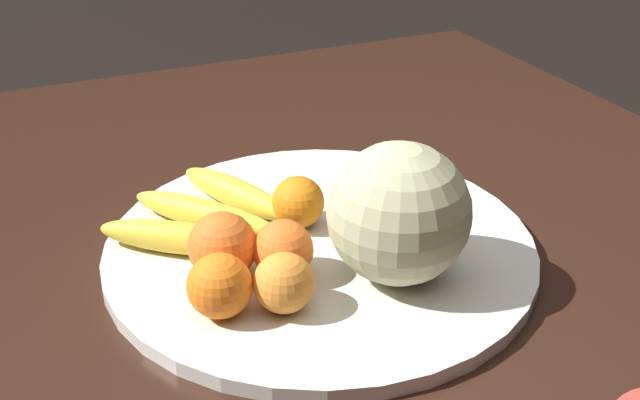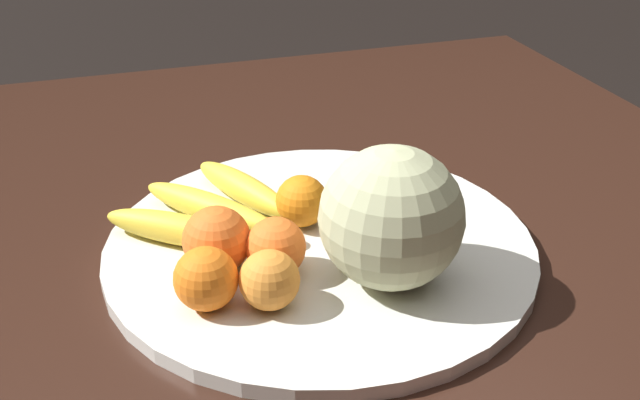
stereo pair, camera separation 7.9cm
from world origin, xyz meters
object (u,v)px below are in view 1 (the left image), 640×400
fruit_bowl (320,246)px  orange_back_left (220,286)px  melon (399,213)px  orange_back_right (222,246)px  kitchen_table (339,288)px  orange_mid_center (284,283)px  orange_front_left (298,202)px  orange_front_right (283,250)px  banana_bunch (208,215)px

fruit_bowl → orange_back_left: bearing=-59.6°
melon → orange_back_right: 0.18m
kitchen_table → orange_back_left: 0.25m
melon → orange_mid_center: (0.01, -0.12, -0.04)m
orange_front_left → orange_back_right: size_ratio=0.84×
kitchen_table → orange_mid_center: size_ratio=21.80×
orange_mid_center → kitchen_table: bearing=138.0°
orange_back_right → fruit_bowl: bearing=100.8°
orange_front_right → orange_back_right: 0.06m
orange_mid_center → orange_back_right: 0.08m
orange_front_left → orange_mid_center: size_ratio=1.01×
kitchen_table → orange_front_left: 0.14m
melon → banana_bunch: 0.23m
orange_front_left → orange_back_left: bearing=-46.5°
orange_back_left → banana_bunch: bearing=167.6°
orange_back_left → orange_back_right: orange_back_right is taller
orange_front_left → orange_front_right: (0.09, -0.05, 0.00)m
fruit_bowl → orange_front_left: 0.06m
kitchen_table → fruit_bowl: bearing=-47.6°
kitchen_table → orange_back_right: bearing=-68.9°
orange_back_left → orange_front_right: bearing=114.0°
banana_bunch → orange_front_left: orange_front_left is taller
fruit_bowl → melon: bearing=25.8°
melon → orange_back_left: bearing=-93.2°
melon → orange_front_left: bearing=-158.1°
banana_bunch → orange_mid_center: size_ratio=3.82×
kitchen_table → banana_bunch: (-0.03, -0.15, 0.12)m
orange_front_left → orange_back_left: (0.12, -0.13, 0.00)m
fruit_bowl → orange_front_left: size_ratio=7.98×
orange_mid_center → fruit_bowl: bearing=140.6°
melon → orange_back_right: size_ratio=2.04×
fruit_bowl → orange_mid_center: bearing=-39.4°
melon → kitchen_table: bearing=-179.8°
kitchen_table → orange_front_right: size_ratio=20.64×
kitchen_table → banana_bunch: banana_bunch is taller
kitchen_table → banana_bunch: 0.19m
melon → orange_front_left: size_ratio=2.43×
fruit_bowl → banana_bunch: banana_bunch is taller
melon → banana_bunch: melon is taller
fruit_bowl → banana_bunch: size_ratio=2.10×
orange_front_left → orange_back_left: orange_back_left is taller
banana_bunch → kitchen_table: bearing=-141.2°
melon → orange_back_right: melon is taller
kitchen_table → orange_back_left: orange_back_left is taller
orange_back_right → orange_back_left: bearing=-20.0°
fruit_bowl → orange_back_right: bearing=-79.2°
banana_bunch → orange_front_right: orange_front_right is taller
orange_mid_center → orange_back_right: bearing=-155.0°
melon → orange_front_left: melon is taller
orange_front_right → orange_back_left: bearing=-66.0°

